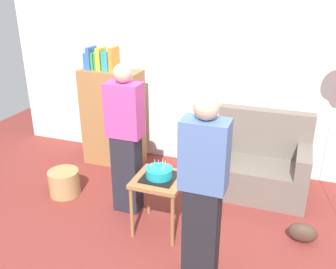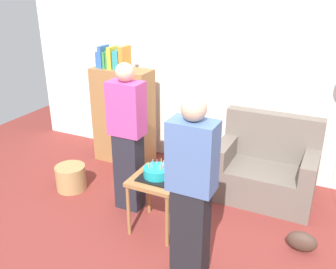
{
  "view_description": "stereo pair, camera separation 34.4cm",
  "coord_description": "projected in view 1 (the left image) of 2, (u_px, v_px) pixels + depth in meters",
  "views": [
    {
      "loc": [
        0.97,
        -2.56,
        2.38
      ],
      "look_at": [
        -0.18,
        0.64,
        0.95
      ],
      "focal_mm": 39.81,
      "sensor_mm": 36.0,
      "label": 1
    },
    {
      "loc": [
        1.29,
        -2.43,
        2.38
      ],
      "look_at": [
        -0.18,
        0.64,
        0.95
      ],
      "focal_mm": 39.81,
      "sensor_mm": 36.0,
      "label": 2
    }
  ],
  "objects": [
    {
      "name": "person_holding_cake",
      "position": [
        203.0,
        193.0,
        2.91
      ],
      "size": [
        0.36,
        0.22,
        1.63
      ],
      "rotation": [
        0.0,
        0.0,
        2.98
      ],
      "color": "black",
      "rests_on": "ground_plane"
    },
    {
      "name": "bookshelf",
      "position": [
        113.0,
        115.0,
        4.97
      ],
      "size": [
        0.8,
        0.36,
        1.59
      ],
      "color": "olive",
      "rests_on": "ground_plane"
    },
    {
      "name": "birthday_cake",
      "position": [
        159.0,
        173.0,
        3.59
      ],
      "size": [
        0.32,
        0.32,
        0.17
      ],
      "color": "black",
      "rests_on": "side_table"
    },
    {
      "name": "couch",
      "position": [
        260.0,
        165.0,
        4.4
      ],
      "size": [
        1.1,
        0.7,
        0.96
      ],
      "color": "#6B6056",
      "rests_on": "ground_plane"
    },
    {
      "name": "wall_back",
      "position": [
        219.0,
        67.0,
        4.7
      ],
      "size": [
        6.0,
        0.1,
        2.7
      ],
      "primitive_type": "cube",
      "color": "silver",
      "rests_on": "ground_plane"
    },
    {
      "name": "side_table",
      "position": [
        159.0,
        186.0,
        3.64
      ],
      "size": [
        0.48,
        0.48,
        0.59
      ],
      "color": "olive",
      "rests_on": "ground_plane"
    },
    {
      "name": "ground_plane",
      "position": [
        163.0,
        257.0,
        3.45
      ],
      "size": [
        8.0,
        8.0,
        0.0
      ],
      "primitive_type": "plane",
      "color": "maroon"
    },
    {
      "name": "wicker_basket",
      "position": [
        64.0,
        183.0,
        4.4
      ],
      "size": [
        0.36,
        0.36,
        0.3
      ],
      "primitive_type": "cylinder",
      "color": "#A88451",
      "rests_on": "ground_plane"
    },
    {
      "name": "person_blowing_candles",
      "position": [
        126.0,
        140.0,
        3.86
      ],
      "size": [
        0.36,
        0.22,
        1.63
      ],
      "rotation": [
        0.0,
        0.0,
        0.04
      ],
      "color": "#23232D",
      "rests_on": "ground_plane"
    },
    {
      "name": "handbag",
      "position": [
        303.0,
        233.0,
        3.61
      ],
      "size": [
        0.28,
        0.14,
        0.2
      ],
      "primitive_type": "ellipsoid",
      "color": "#473328",
      "rests_on": "ground_plane"
    }
  ]
}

